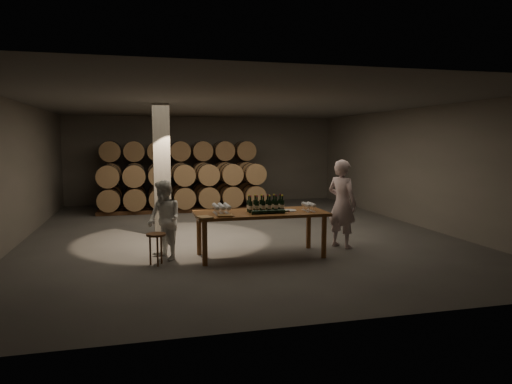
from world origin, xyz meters
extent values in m
plane|color=#494744|center=(0.00, 0.00, 0.00)|extent=(12.00, 12.00, 0.00)
plane|color=#605E59|center=(0.00, 0.00, 3.20)|extent=(12.00, 12.00, 0.00)
plane|color=#655F56|center=(0.00, 6.00, 1.60)|extent=(10.00, 0.00, 10.00)
plane|color=#655F56|center=(0.00, -6.00, 1.60)|extent=(10.00, 0.00, 10.00)
plane|color=#655F56|center=(-5.00, 0.00, 1.60)|extent=(0.00, 12.00, 12.00)
plane|color=#655F56|center=(5.00, 0.00, 1.60)|extent=(0.00, 12.00, 12.00)
cube|color=slate|center=(-1.80, 0.20, 1.60)|extent=(0.40, 0.40, 3.20)
cylinder|color=brown|center=(-1.18, -2.93, 0.42)|extent=(0.10, 0.10, 0.84)
cylinder|color=brown|center=(1.18, -2.93, 0.42)|extent=(0.10, 0.10, 0.84)
cylinder|color=brown|center=(-1.18, -2.07, 0.42)|extent=(0.10, 0.10, 0.84)
cylinder|color=brown|center=(1.18, -2.07, 0.42)|extent=(0.10, 0.10, 0.84)
cube|color=brown|center=(0.00, -2.50, 0.87)|extent=(2.60, 1.10, 0.06)
cube|color=#51321B|center=(-0.96, 4.90, 0.06)|extent=(5.48, 0.10, 0.12)
cube|color=#51321B|center=(-0.96, 5.50, 0.06)|extent=(5.48, 0.10, 0.12)
cylinder|color=#9B6D46|center=(-3.30, 5.20, 0.47)|extent=(0.70, 0.95, 0.70)
cylinder|color=black|center=(-3.30, 4.94, 0.47)|extent=(0.73, 0.04, 0.73)
cylinder|color=black|center=(-3.30, 5.46, 0.47)|extent=(0.73, 0.04, 0.73)
cylinder|color=#9B6D46|center=(-2.52, 5.20, 0.47)|extent=(0.70, 0.95, 0.70)
cylinder|color=black|center=(-2.52, 4.94, 0.47)|extent=(0.73, 0.04, 0.73)
cylinder|color=black|center=(-2.52, 5.46, 0.47)|extent=(0.73, 0.04, 0.73)
cylinder|color=#9B6D46|center=(-1.74, 5.20, 0.47)|extent=(0.70, 0.95, 0.70)
cylinder|color=black|center=(-1.74, 4.94, 0.47)|extent=(0.73, 0.04, 0.73)
cylinder|color=black|center=(-1.74, 5.46, 0.47)|extent=(0.73, 0.04, 0.73)
cylinder|color=#9B6D46|center=(-0.96, 5.20, 0.47)|extent=(0.70, 0.95, 0.70)
cylinder|color=black|center=(-0.96, 4.94, 0.47)|extent=(0.73, 0.04, 0.73)
cylinder|color=black|center=(-0.96, 5.46, 0.47)|extent=(0.73, 0.04, 0.73)
cylinder|color=#9B6D46|center=(-0.18, 5.20, 0.47)|extent=(0.70, 0.95, 0.70)
cylinder|color=black|center=(-0.18, 4.94, 0.47)|extent=(0.73, 0.04, 0.73)
cylinder|color=black|center=(-0.18, 5.46, 0.47)|extent=(0.73, 0.04, 0.73)
cylinder|color=#9B6D46|center=(0.60, 5.20, 0.47)|extent=(0.70, 0.95, 0.70)
cylinder|color=black|center=(0.60, 4.94, 0.47)|extent=(0.73, 0.04, 0.73)
cylinder|color=black|center=(0.60, 5.46, 0.47)|extent=(0.73, 0.04, 0.73)
cylinder|color=#9B6D46|center=(1.38, 5.20, 0.47)|extent=(0.70, 0.95, 0.70)
cylinder|color=black|center=(1.38, 4.94, 0.47)|extent=(0.73, 0.04, 0.73)
cylinder|color=black|center=(1.38, 5.46, 0.47)|extent=(0.73, 0.04, 0.73)
cylinder|color=#9B6D46|center=(-3.30, 5.20, 1.21)|extent=(0.70, 0.95, 0.70)
cylinder|color=black|center=(-3.30, 4.94, 1.21)|extent=(0.73, 0.04, 0.73)
cylinder|color=black|center=(-3.30, 5.46, 1.21)|extent=(0.73, 0.04, 0.73)
cylinder|color=#9B6D46|center=(-2.52, 5.20, 1.21)|extent=(0.70, 0.95, 0.70)
cylinder|color=black|center=(-2.52, 4.94, 1.21)|extent=(0.73, 0.04, 0.73)
cylinder|color=black|center=(-2.52, 5.46, 1.21)|extent=(0.73, 0.04, 0.73)
cylinder|color=#9B6D46|center=(-1.74, 5.20, 1.21)|extent=(0.70, 0.95, 0.70)
cylinder|color=black|center=(-1.74, 4.94, 1.21)|extent=(0.73, 0.04, 0.73)
cylinder|color=black|center=(-1.74, 5.46, 1.21)|extent=(0.73, 0.04, 0.73)
cylinder|color=#9B6D46|center=(-0.96, 5.20, 1.21)|extent=(0.70, 0.95, 0.70)
cylinder|color=black|center=(-0.96, 4.94, 1.21)|extent=(0.73, 0.04, 0.73)
cylinder|color=black|center=(-0.96, 5.46, 1.21)|extent=(0.73, 0.04, 0.73)
cylinder|color=#9B6D46|center=(-0.18, 5.20, 1.21)|extent=(0.70, 0.95, 0.70)
cylinder|color=black|center=(-0.18, 4.94, 1.21)|extent=(0.73, 0.04, 0.73)
cylinder|color=black|center=(-0.18, 5.46, 1.21)|extent=(0.73, 0.04, 0.73)
cylinder|color=#9B6D46|center=(0.60, 5.20, 1.21)|extent=(0.70, 0.95, 0.70)
cylinder|color=black|center=(0.60, 4.94, 1.21)|extent=(0.73, 0.04, 0.73)
cylinder|color=black|center=(0.60, 5.46, 1.21)|extent=(0.73, 0.04, 0.73)
cylinder|color=#9B6D46|center=(1.38, 5.20, 1.21)|extent=(0.70, 0.95, 0.70)
cylinder|color=black|center=(1.38, 4.94, 1.21)|extent=(0.73, 0.04, 0.73)
cylinder|color=black|center=(1.38, 5.46, 1.21)|extent=(0.73, 0.04, 0.73)
cylinder|color=#9B6D46|center=(-3.30, 5.20, 1.95)|extent=(0.70, 0.95, 0.70)
cylinder|color=black|center=(-3.30, 4.94, 1.95)|extent=(0.73, 0.04, 0.73)
cylinder|color=black|center=(-3.30, 5.46, 1.95)|extent=(0.73, 0.04, 0.73)
cylinder|color=#9B6D46|center=(-2.52, 5.20, 1.95)|extent=(0.70, 0.95, 0.70)
cylinder|color=black|center=(-2.52, 4.94, 1.95)|extent=(0.73, 0.04, 0.73)
cylinder|color=black|center=(-2.52, 5.46, 1.95)|extent=(0.73, 0.04, 0.73)
cylinder|color=#9B6D46|center=(-1.74, 5.20, 1.95)|extent=(0.70, 0.95, 0.70)
cylinder|color=black|center=(-1.74, 4.94, 1.95)|extent=(0.73, 0.04, 0.73)
cylinder|color=black|center=(-1.74, 5.46, 1.95)|extent=(0.73, 0.04, 0.73)
cylinder|color=#9B6D46|center=(-0.96, 5.20, 1.95)|extent=(0.70, 0.95, 0.70)
cylinder|color=black|center=(-0.96, 4.94, 1.95)|extent=(0.73, 0.04, 0.73)
cylinder|color=black|center=(-0.96, 5.46, 1.95)|extent=(0.73, 0.04, 0.73)
cylinder|color=#9B6D46|center=(-0.18, 5.20, 1.95)|extent=(0.70, 0.95, 0.70)
cylinder|color=black|center=(-0.18, 4.94, 1.95)|extent=(0.73, 0.04, 0.73)
cylinder|color=black|center=(-0.18, 5.46, 1.95)|extent=(0.73, 0.04, 0.73)
cylinder|color=#9B6D46|center=(0.60, 5.20, 1.95)|extent=(0.70, 0.95, 0.70)
cylinder|color=black|center=(0.60, 4.94, 1.95)|extent=(0.73, 0.04, 0.73)
cylinder|color=black|center=(0.60, 5.46, 1.95)|extent=(0.73, 0.04, 0.73)
cylinder|color=#9B6D46|center=(1.38, 5.20, 1.95)|extent=(0.70, 0.95, 0.70)
cylinder|color=black|center=(1.38, 4.94, 1.95)|extent=(0.73, 0.04, 0.73)
cylinder|color=black|center=(1.38, 5.46, 1.95)|extent=(0.73, 0.04, 0.73)
cube|color=#51321B|center=(-0.96, 3.50, 0.06)|extent=(5.48, 0.10, 0.12)
cube|color=#51321B|center=(-0.96, 4.10, 0.06)|extent=(5.48, 0.10, 0.12)
cylinder|color=#9B6D46|center=(-3.30, 3.80, 0.47)|extent=(0.70, 0.95, 0.70)
cylinder|color=black|center=(-3.30, 3.54, 0.47)|extent=(0.73, 0.04, 0.73)
cylinder|color=black|center=(-3.30, 4.06, 0.47)|extent=(0.73, 0.04, 0.73)
cylinder|color=#9B6D46|center=(-2.52, 3.80, 0.47)|extent=(0.70, 0.95, 0.70)
cylinder|color=black|center=(-2.52, 3.54, 0.47)|extent=(0.73, 0.04, 0.73)
cylinder|color=black|center=(-2.52, 4.06, 0.47)|extent=(0.73, 0.04, 0.73)
cylinder|color=#9B6D46|center=(-1.74, 3.80, 0.47)|extent=(0.70, 0.95, 0.70)
cylinder|color=black|center=(-1.74, 3.54, 0.47)|extent=(0.73, 0.04, 0.73)
cylinder|color=black|center=(-1.74, 4.06, 0.47)|extent=(0.73, 0.04, 0.73)
cylinder|color=#9B6D46|center=(-0.96, 3.80, 0.47)|extent=(0.70, 0.95, 0.70)
cylinder|color=black|center=(-0.96, 3.54, 0.47)|extent=(0.73, 0.04, 0.73)
cylinder|color=black|center=(-0.96, 4.06, 0.47)|extent=(0.73, 0.04, 0.73)
cylinder|color=#9B6D46|center=(-0.18, 3.80, 0.47)|extent=(0.70, 0.95, 0.70)
cylinder|color=black|center=(-0.18, 3.54, 0.47)|extent=(0.73, 0.04, 0.73)
cylinder|color=black|center=(-0.18, 4.06, 0.47)|extent=(0.73, 0.04, 0.73)
cylinder|color=#9B6D46|center=(0.60, 3.80, 0.47)|extent=(0.70, 0.95, 0.70)
cylinder|color=black|center=(0.60, 3.54, 0.47)|extent=(0.73, 0.04, 0.73)
cylinder|color=black|center=(0.60, 4.06, 0.47)|extent=(0.73, 0.04, 0.73)
cylinder|color=#9B6D46|center=(1.38, 3.80, 0.47)|extent=(0.70, 0.95, 0.70)
cylinder|color=black|center=(1.38, 3.54, 0.47)|extent=(0.73, 0.04, 0.73)
cylinder|color=black|center=(1.38, 4.06, 0.47)|extent=(0.73, 0.04, 0.73)
cylinder|color=#9B6D46|center=(-3.30, 3.80, 1.21)|extent=(0.70, 0.95, 0.70)
cylinder|color=black|center=(-3.30, 3.54, 1.21)|extent=(0.73, 0.04, 0.73)
cylinder|color=black|center=(-3.30, 4.06, 1.21)|extent=(0.73, 0.04, 0.73)
cylinder|color=#9B6D46|center=(-2.52, 3.80, 1.21)|extent=(0.70, 0.95, 0.70)
cylinder|color=black|center=(-2.52, 3.54, 1.21)|extent=(0.73, 0.04, 0.73)
cylinder|color=black|center=(-2.52, 4.06, 1.21)|extent=(0.73, 0.04, 0.73)
cylinder|color=#9B6D46|center=(-1.74, 3.80, 1.21)|extent=(0.70, 0.95, 0.70)
cylinder|color=black|center=(-1.74, 3.54, 1.21)|extent=(0.73, 0.04, 0.73)
cylinder|color=black|center=(-1.74, 4.06, 1.21)|extent=(0.73, 0.04, 0.73)
cylinder|color=#9B6D46|center=(-0.96, 3.80, 1.21)|extent=(0.70, 0.95, 0.70)
cylinder|color=black|center=(-0.96, 3.54, 1.21)|extent=(0.73, 0.04, 0.73)
cylinder|color=black|center=(-0.96, 4.06, 1.21)|extent=(0.73, 0.04, 0.73)
cylinder|color=#9B6D46|center=(-0.18, 3.80, 1.21)|extent=(0.70, 0.95, 0.70)
cylinder|color=black|center=(-0.18, 3.54, 1.21)|extent=(0.73, 0.04, 0.73)
cylinder|color=black|center=(-0.18, 4.06, 1.21)|extent=(0.73, 0.04, 0.73)
cylinder|color=#9B6D46|center=(0.60, 3.80, 1.21)|extent=(0.70, 0.95, 0.70)
cylinder|color=black|center=(0.60, 3.54, 1.21)|extent=(0.73, 0.04, 0.73)
cylinder|color=black|center=(0.60, 4.06, 1.21)|extent=(0.73, 0.04, 0.73)
cylinder|color=#9B6D46|center=(1.38, 3.80, 1.21)|extent=(0.70, 0.95, 0.70)
cylinder|color=black|center=(1.38, 3.54, 1.21)|extent=(0.73, 0.04, 0.73)
cylinder|color=black|center=(1.38, 4.06, 1.21)|extent=(0.73, 0.04, 0.73)
cylinder|color=black|center=(-0.22, -2.57, 1.01)|extent=(0.08, 0.08, 0.23)
cylinder|color=silver|center=(-0.22, -2.57, 1.00)|extent=(0.08, 0.08, 0.07)
cylinder|color=black|center=(-0.22, -2.57, 1.17)|extent=(0.03, 0.03, 0.09)
cylinder|color=yellow|center=(-0.22, -2.57, 1.23)|extent=(0.04, 0.04, 0.03)
cylinder|color=black|center=(-0.22, -2.42, 1.01)|extent=(0.08, 0.08, 0.23)
cylinder|color=silver|center=(-0.22, -2.42, 1.00)|extent=(0.08, 0.08, 0.07)
cylinder|color=black|center=(-0.22, -2.42, 1.17)|extent=(0.03, 0.03, 0.09)
cylinder|color=maroon|center=(-0.22, -2.42, 1.23)|extent=(0.04, 0.04, 0.03)
cylinder|color=black|center=(-0.09, -2.57, 1.01)|extent=(0.08, 0.08, 0.23)
cylinder|color=silver|center=(-0.09, -2.57, 1.00)|extent=(0.08, 0.08, 0.07)
cylinder|color=black|center=(-0.09, -2.57, 1.17)|extent=(0.03, 0.03, 0.09)
cylinder|color=maroon|center=(-0.09, -2.57, 1.23)|extent=(0.04, 0.04, 0.03)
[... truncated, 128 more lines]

